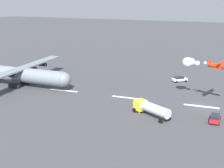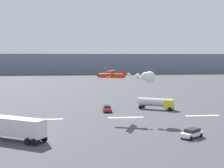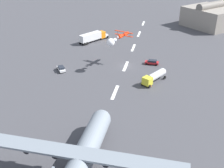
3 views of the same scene
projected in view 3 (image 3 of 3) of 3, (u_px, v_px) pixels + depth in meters
The scene contains 16 objects.
ground_plane at pixel (126, 66), 90.36m from camera, with size 440.00×440.00×0.00m, color #424247.
runway_stripe_0 at pixel (143, 23), 136.80m from camera, with size 8.00×0.90×0.01m, color white.
runway_stripe_1 at pixel (139, 34), 121.32m from camera, with size 8.00×0.90×0.01m, color white.
runway_stripe_2 at pixel (133, 48), 105.84m from camera, with size 8.00×0.90×0.01m, color white.
runway_stripe_3 at pixel (126, 66), 90.36m from camera, with size 8.00×0.90×0.01m, color white.
runway_stripe_4 at pixel (115, 92), 74.87m from camera, with size 8.00×0.90×0.01m, color white.
runway_stripe_5 at pixel (99, 132), 59.39m from camera, with size 8.00×0.90×0.01m, color white.
cargo_transport_plane at pixel (83, 156), 47.74m from camera, with size 28.10×35.53×11.28m.
stunt_biplane_red at pixel (115, 40), 85.00m from camera, with size 12.22×7.06×2.44m.
semi_truck_orange at pixel (93, 36), 111.40m from camera, with size 13.10×9.73×3.70m.
fuel_tanker_truck at pixel (154, 77), 79.45m from camera, with size 8.95×6.81×2.90m.
followme_car_yellow at pixel (61, 69), 86.71m from camera, with size 4.53×3.99×1.52m.
airport_staff_sedan at pixel (152, 62), 91.32m from camera, with size 2.18×4.56×1.52m.
hangar_building at pixel (210, 16), 129.80m from camera, with size 28.28×28.34×11.58m.
traffic_cone_near at pixel (155, 63), 92.01m from camera, with size 0.44×0.44×0.75m, color orange.
traffic_cone_far at pixel (151, 85), 77.79m from camera, with size 0.44×0.44×0.75m, color orange.
Camera 3 is at (81.96, 12.69, 36.60)m, focal length 44.36 mm.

